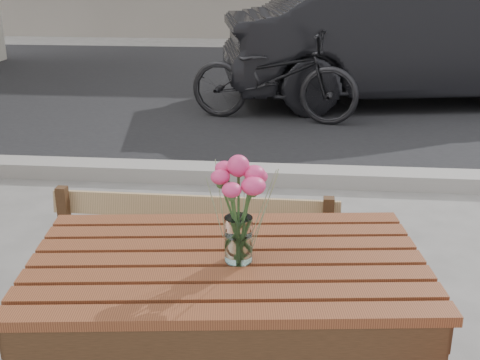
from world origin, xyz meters
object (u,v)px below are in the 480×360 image
object	(u,v)px
main_vase	(238,197)
bicycle	(273,76)
main_table	(227,293)
parked_car	(410,42)

from	to	relation	value
main_vase	bicycle	distance (m)	4.84
main_table	main_vase	size ratio (longest dim) A/B	3.85
parked_car	bicycle	bearing A→B (deg)	114.28
parked_car	bicycle	world-z (taller)	parked_car
main_table	main_vase	world-z (taller)	main_vase
main_vase	bicycle	bearing A→B (deg)	91.15
parked_car	bicycle	size ratio (longest dim) A/B	2.42
main_table	main_vase	bearing A→B (deg)	-27.93
main_table	main_vase	xyz separation A→B (m)	(0.04, -0.01, 0.34)
main_table	parked_car	world-z (taller)	parked_car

